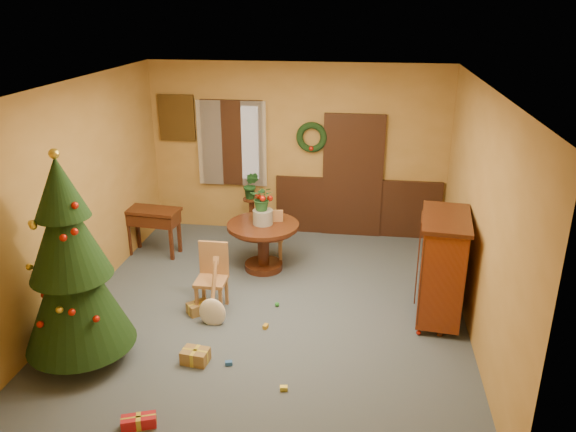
% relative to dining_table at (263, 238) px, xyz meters
% --- Properties ---
extents(room_envelope, '(5.50, 5.50, 5.50)m').
position_rel_dining_table_xyz_m(room_envelope, '(0.51, 1.55, 0.60)').
color(room_envelope, '#3B4455').
rests_on(room_envelope, ground).
extents(dining_table, '(1.07, 1.07, 0.73)m').
position_rel_dining_table_xyz_m(dining_table, '(0.00, 0.00, 0.00)').
color(dining_table, black).
rests_on(dining_table, floor).
extents(urn, '(0.29, 0.29, 0.22)m').
position_rel_dining_table_xyz_m(urn, '(0.00, 0.00, 0.33)').
color(urn, slate).
rests_on(urn, dining_table).
extents(centerpiece_plant, '(0.34, 0.30, 0.38)m').
position_rel_dining_table_xyz_m(centerpiece_plant, '(0.00, 0.00, 0.63)').
color(centerpiece_plant, '#1E4C23').
rests_on(centerpiece_plant, urn).
extents(chair_near, '(0.39, 0.39, 0.90)m').
position_rel_dining_table_xyz_m(chair_near, '(-0.45, -1.20, -0.03)').
color(chair_near, '#99683D').
rests_on(chair_near, floor).
extents(chair_far, '(0.46, 0.46, 0.91)m').
position_rel_dining_table_xyz_m(chair_far, '(0.06, 0.20, -0.02)').
color(chair_far, '#99683D').
rests_on(chair_far, floor).
extents(guitar, '(0.46, 0.59, 0.79)m').
position_rel_dining_table_xyz_m(guitar, '(-0.35, -1.63, -0.11)').
color(guitar, beige).
rests_on(guitar, floor).
extents(plant_stand, '(0.28, 0.28, 0.73)m').
position_rel_dining_table_xyz_m(plant_stand, '(-0.40, 1.10, -0.06)').
color(plant_stand, black).
rests_on(plant_stand, floor).
extents(stand_plant, '(0.28, 0.24, 0.47)m').
position_rel_dining_table_xyz_m(stand_plant, '(-0.40, 1.10, 0.45)').
color(stand_plant, '#19471E').
rests_on(stand_plant, plant_stand).
extents(christmas_tree, '(1.19, 1.19, 2.45)m').
position_rel_dining_table_xyz_m(christmas_tree, '(-1.59, -2.54, 0.65)').
color(christmas_tree, '#382111').
rests_on(christmas_tree, floor).
extents(writing_desk, '(0.89, 0.50, 0.76)m').
position_rel_dining_table_xyz_m(writing_desk, '(-1.82, 0.30, 0.06)').
color(writing_desk, black).
rests_on(writing_desk, floor).
extents(sideboard, '(0.68, 1.13, 1.38)m').
position_rel_dining_table_xyz_m(sideboard, '(2.45, -1.06, 0.23)').
color(sideboard, '#5F1F0A').
rests_on(sideboard, floor).
extents(gift_a, '(0.32, 0.25, 0.16)m').
position_rel_dining_table_xyz_m(gift_a, '(-0.33, -2.43, -0.43)').
color(gift_a, brown).
rests_on(gift_a, floor).
extents(gift_b, '(0.26, 0.26, 0.23)m').
position_rel_dining_table_xyz_m(gift_b, '(-1.64, -2.39, -0.40)').
color(gift_b, '#A5161E').
rests_on(gift_b, floor).
extents(gift_c, '(0.33, 0.32, 0.15)m').
position_rel_dining_table_xyz_m(gift_c, '(-0.60, -1.39, -0.44)').
color(gift_c, brown).
rests_on(gift_c, floor).
extents(gift_d, '(0.35, 0.24, 0.12)m').
position_rel_dining_table_xyz_m(gift_d, '(-0.56, -3.50, -0.46)').
color(gift_d, '#A5161E').
rests_on(gift_d, floor).
extents(toy_a, '(0.09, 0.07, 0.05)m').
position_rel_dining_table_xyz_m(toy_a, '(0.05, -2.43, -0.49)').
color(toy_a, '#2658A8').
rests_on(toy_a, floor).
extents(toy_b, '(0.06, 0.06, 0.06)m').
position_rel_dining_table_xyz_m(toy_b, '(0.38, -1.09, -0.48)').
color(toy_b, '#23822A').
rests_on(toy_b, floor).
extents(toy_c, '(0.07, 0.09, 0.05)m').
position_rel_dining_table_xyz_m(toy_c, '(0.32, -1.63, -0.49)').
color(toy_c, gold).
rests_on(toy_c, floor).
extents(toy_d, '(0.06, 0.06, 0.06)m').
position_rel_dining_table_xyz_m(toy_d, '(2.19, -1.52, -0.48)').
color(toy_d, '#B0190B').
rests_on(toy_d, floor).
extents(toy_e, '(0.09, 0.06, 0.05)m').
position_rel_dining_table_xyz_m(toy_e, '(0.72, -2.78, -0.49)').
color(toy_e, gold).
rests_on(toy_e, floor).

